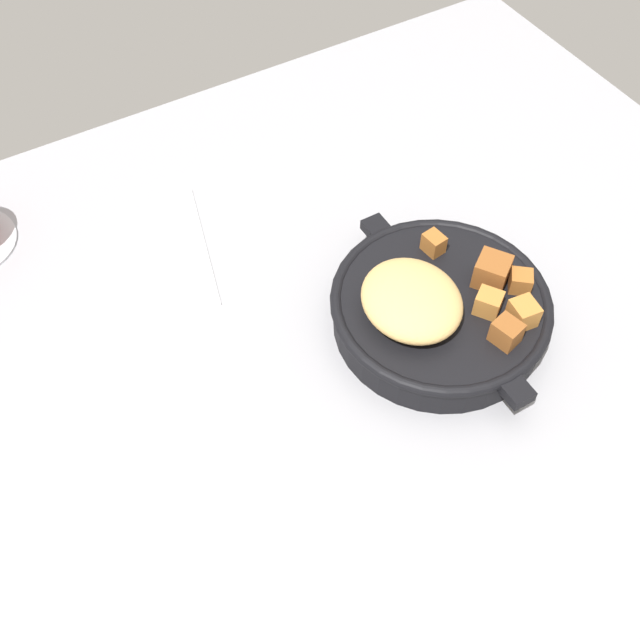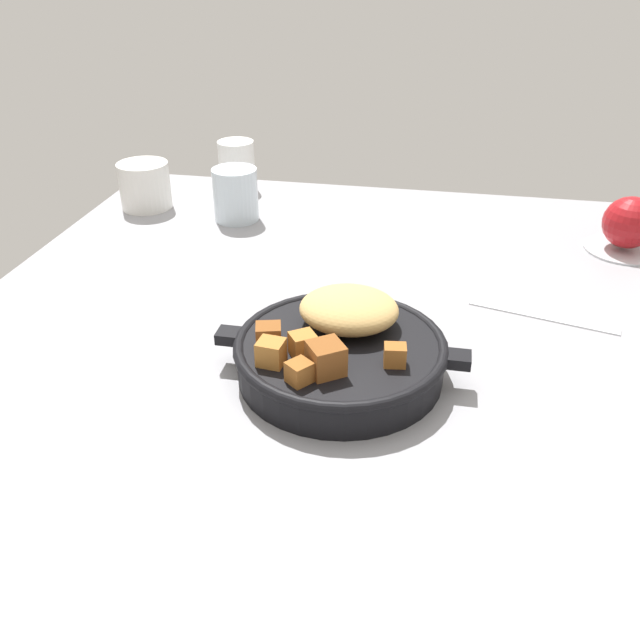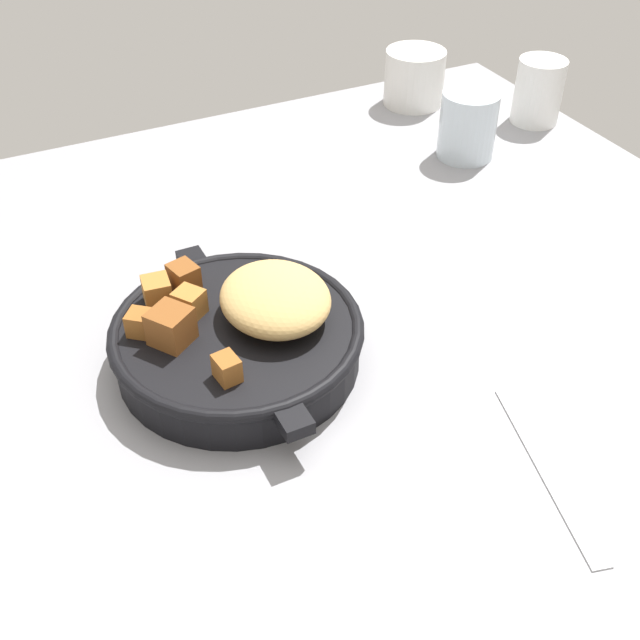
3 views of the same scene
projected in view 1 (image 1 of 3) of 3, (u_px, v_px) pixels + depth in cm
name	position (u px, v px, depth cm)	size (l,w,h in cm)	color
ground_plane	(374.00, 366.00, 76.53)	(95.97, 103.55, 2.40)	gray
cast_iron_skillet	(438.00, 308.00, 75.68)	(26.47, 22.18, 7.89)	black
butter_knife	(198.00, 245.00, 84.49)	(17.79, 1.60, 0.36)	silver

